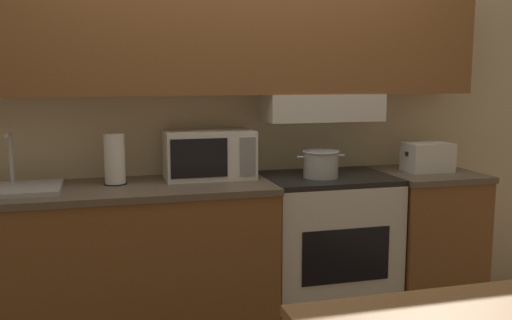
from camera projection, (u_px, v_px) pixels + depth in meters
The scene contains 10 objects.
ground_plane at pixel (225, 312), 3.63m from camera, with size 16.00×16.00×0.00m, color #4C3828.
wall_back at pixel (229, 74), 3.35m from camera, with size 5.37×0.38×2.55m.
lower_counter_main at pixel (119, 268), 3.10m from camera, with size 1.68×0.63×0.91m.
lower_counter_right_stub at pixel (424, 242), 3.59m from camera, with size 0.56×0.63×0.91m.
stove_range at pixel (326, 250), 3.43m from camera, with size 0.74×0.58×0.91m.
cooking_pot at pixel (321, 163), 3.29m from camera, with size 0.29×0.21×0.16m.
microwave at pixel (209, 154), 3.27m from camera, with size 0.51×0.30×0.28m.
toaster at pixel (428, 157), 3.51m from camera, with size 0.29×0.19×0.18m.
sink_basin at pixel (9, 188), 2.89m from camera, with size 0.51×0.38×0.29m.
paper_towel_roll at pixel (115, 159), 3.08m from camera, with size 0.13×0.13×0.27m.
Camera 1 is at (-0.73, -3.38, 1.48)m, focal length 40.00 mm.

